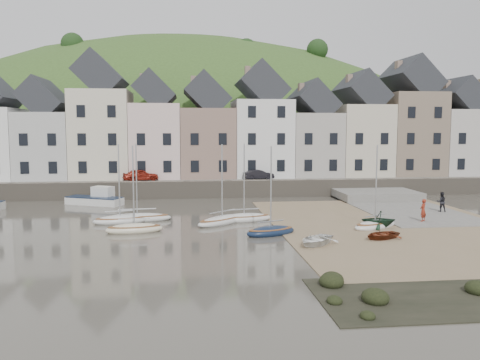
{
  "coord_description": "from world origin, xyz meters",
  "views": [
    {
      "loc": [
        -4.6,
        -34.98,
        7.33
      ],
      "look_at": [
        0.0,
        6.0,
        3.0
      ],
      "focal_mm": 37.26,
      "sensor_mm": 36.0,
      "label": 1
    }
  ],
  "objects": [
    {
      "name": "quay_street",
      "position": [
        0.0,
        20.5,
        1.55
      ],
      "size": [
        70.0,
        7.0,
        0.1
      ],
      "primitive_type": "cube",
      "color": "slate",
      "rests_on": "quay_land"
    },
    {
      "name": "motorboat_2",
      "position": [
        -13.04,
        13.57,
        0.58
      ],
      "size": [
        5.76,
        3.94,
        1.7
      ],
      "color": "silver",
      "rests_on": "ground"
    },
    {
      "name": "person_red",
      "position": [
        13.72,
        1.2,
        0.99
      ],
      "size": [
        0.76,
        0.72,
        1.74
      ],
      "primitive_type": "imported",
      "rotation": [
        0.0,
        0.0,
        3.82
      ],
      "color": "maroon",
      "rests_on": "slipway"
    },
    {
      "name": "ground",
      "position": [
        0.0,
        0.0,
        0.0
      ],
      "size": [
        160.0,
        160.0,
        0.0
      ],
      "primitive_type": "plane",
      "color": "#403C32",
      "rests_on": "ground"
    },
    {
      "name": "sailboat_0",
      "position": [
        -8.35,
        4.47,
        0.26
      ],
      "size": [
        5.42,
        1.91,
        6.32
      ],
      "color": "silver",
      "rests_on": "ground"
    },
    {
      "name": "sailboat_4",
      "position": [
        0.04,
        3.47,
        0.26
      ],
      "size": [
        4.64,
        2.26,
        6.32
      ],
      "color": "silver",
      "rests_on": "ground"
    },
    {
      "name": "seawall",
      "position": [
        0.0,
        17.0,
        0.9
      ],
      "size": [
        70.0,
        1.2,
        1.8
      ],
      "primitive_type": "cube",
      "color": "slate",
      "rests_on": "ground"
    },
    {
      "name": "townhouse_terrace",
      "position": [
        1.76,
        24.0,
        7.32
      ],
      "size": [
        61.05,
        8.0,
        13.93
      ],
      "color": "white",
      "rests_on": "quay_land"
    },
    {
      "name": "shore_rocks",
      "position": [
        7.64,
        -14.77,
        0.14
      ],
      "size": [
        14.0,
        6.0,
        0.77
      ],
      "color": "black",
      "rests_on": "ground"
    },
    {
      "name": "car_right",
      "position": [
        3.6,
        19.5,
        2.16
      ],
      "size": [
        3.55,
        1.87,
        1.11
      ],
      "primitive_type": "imported",
      "rotation": [
        0.0,
        0.0,
        1.79
      ],
      "color": "black",
      "rests_on": "quay_street"
    },
    {
      "name": "sailboat_5",
      "position": [
        1.26,
        -1.77,
        0.27
      ],
      "size": [
        3.98,
        2.73,
        6.32
      ],
      "color": "#12203A",
      "rests_on": "ground"
    },
    {
      "name": "quay_land",
      "position": [
        0.0,
        32.0,
        0.75
      ],
      "size": [
        90.0,
        30.0,
        1.5
      ],
      "primitive_type": "cube",
      "color": "#365220",
      "rests_on": "ground"
    },
    {
      "name": "rowboat_red",
      "position": [
        8.28,
        -4.02,
        0.33
      ],
      "size": [
        3.13,
        2.73,
        0.54
      ],
      "primitive_type": "imported",
      "rotation": [
        0.0,
        0.0,
        -1.17
      ],
      "color": "maroon",
      "rests_on": "beach"
    },
    {
      "name": "sailboat_1",
      "position": [
        -9.58,
        3.68,
        0.27
      ],
      "size": [
        4.32,
        2.27,
        6.32
      ],
      "color": "silver",
      "rests_on": "ground"
    },
    {
      "name": "rowboat_white",
      "position": [
        3.5,
        -5.2,
        0.38
      ],
      "size": [
        3.7,
        3.71,
        0.63
      ],
      "primitive_type": "imported",
      "rotation": [
        0.0,
        0.0,
        -0.78
      ],
      "color": "white",
      "rests_on": "beach"
    },
    {
      "name": "slipway",
      "position": [
        15.0,
        8.0,
        0.06
      ],
      "size": [
        8.0,
        18.0,
        0.12
      ],
      "primitive_type": "cube",
      "color": "slate",
      "rests_on": "ground"
    },
    {
      "name": "sailboat_6",
      "position": [
        9.25,
        -0.41,
        0.27
      ],
      "size": [
        4.31,
        3.32,
        6.32
      ],
      "color": "silver",
      "rests_on": "ground"
    },
    {
      "name": "car_left",
      "position": [
        -9.32,
        19.5,
        2.25
      ],
      "size": [
        4.07,
        2.46,
        1.3
      ],
      "primitive_type": "imported",
      "rotation": [
        0.0,
        0.0,
        1.83
      ],
      "color": "maroon",
      "rests_on": "quay_street"
    },
    {
      "name": "sailboat_3",
      "position": [
        -1.75,
        2.64,
        0.26
      ],
      "size": [
        4.72,
        4.47,
        6.32
      ],
      "color": "silver",
      "rests_on": "ground"
    },
    {
      "name": "hillside",
      "position": [
        -5.0,
        60.0,
        -17.99
      ],
      "size": [
        134.4,
        84.0,
        84.0
      ],
      "color": "#365220",
      "rests_on": "ground"
    },
    {
      "name": "beach",
      "position": [
        11.0,
        0.0,
        0.03
      ],
      "size": [
        18.0,
        26.0,
        0.06
      ],
      "primitive_type": "cube",
      "color": "#7F6C4D",
      "rests_on": "ground"
    },
    {
      "name": "rowboat_green",
      "position": [
        9.41,
        -0.61,
        0.7
      ],
      "size": [
        2.71,
        2.43,
        1.27
      ],
      "primitive_type": "imported",
      "rotation": [
        0.0,
        0.0,
        -1.72
      ],
      "color": "#15311F",
      "rests_on": "beach"
    },
    {
      "name": "person_dark",
      "position": [
        17.46,
        5.38,
        0.97
      ],
      "size": [
        0.93,
        0.78,
        1.7
      ],
      "primitive_type": "imported",
      "rotation": [
        0.0,
        0.0,
        2.96
      ],
      "color": "black",
      "rests_on": "slipway"
    },
    {
      "name": "sailboat_2",
      "position": [
        -8.16,
        0.19,
        0.27
      ],
      "size": [
        4.2,
        2.09,
        6.32
      ],
      "color": "beige",
      "rests_on": "ground"
    }
  ]
}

